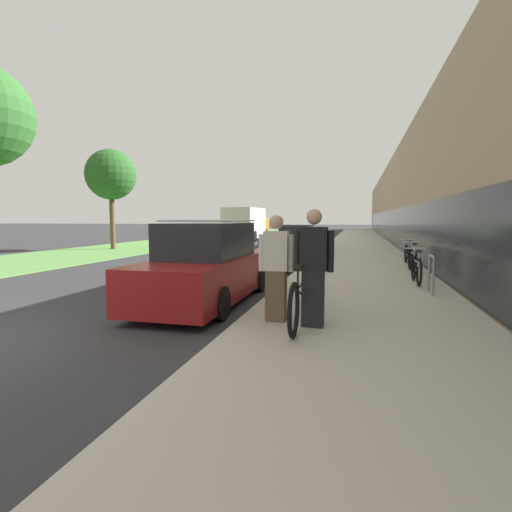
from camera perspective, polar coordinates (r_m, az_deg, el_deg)
name	(u,v)px	position (r m, az deg, el deg)	size (l,w,h in m)	color
sidewalk_slab	(360,247)	(24.81, 14.60, 1.29)	(4.03, 70.00, 0.14)	#BCB5A5
storefront_facade	(458,201)	(33.55, 26.87, 6.96)	(10.01, 70.00, 6.06)	tan
lawn_strip	(182,241)	(31.72, -10.56, 2.14)	(6.17, 70.00, 0.03)	#5B9347
tandem_bicycle	(303,295)	(6.52, 6.79, -5.49)	(0.52, 2.84, 0.98)	black
person_rider	(313,268)	(6.07, 8.21, -1.71)	(0.60, 0.24, 1.78)	black
person_bystander	(276,268)	(6.34, 2.90, -1.75)	(0.57, 0.22, 1.69)	brown
bike_rack_hoop	(431,270)	(9.50, 23.76, -1.86)	(0.05, 0.60, 0.84)	gray
cruiser_bike_nearest	(416,269)	(10.84, 21.93, -1.71)	(0.52, 1.65, 0.87)	black
cruiser_bike_middle	(412,260)	(13.06, 21.45, -0.48)	(0.52, 1.73, 0.91)	black
cruiser_bike_farthest	(408,254)	(15.07, 20.88, 0.25)	(0.52, 1.81, 0.89)	black
parked_sedan_curbside	(208,267)	(8.52, -6.90, -1.56)	(1.77, 4.72, 1.75)	maroon
vintage_roadster_curbside	(272,256)	(14.24, 2.26, 0.02)	(1.90, 3.84, 1.01)	white
parked_sedan_far	(297,240)	(20.17, 5.81, 2.23)	(1.78, 4.13, 1.45)	silver
moving_truck	(246,224)	(31.90, -1.38, 4.58)	(2.33, 6.67, 2.58)	orange
street_tree_far	(111,175)	(24.32, -20.03, 10.80)	(2.82, 2.82, 5.64)	brown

